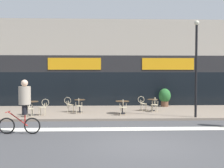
# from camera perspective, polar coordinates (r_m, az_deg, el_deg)

# --- Properties ---
(ground_plane) EXTENTS (120.00, 120.00, 0.00)m
(ground_plane) POSITION_cam_1_polar(r_m,az_deg,el_deg) (9.18, 6.63, -12.99)
(ground_plane) COLOR #424244
(sidewalk_slab) EXTENTS (40.00, 5.50, 0.12)m
(sidewalk_slab) POSITION_cam_1_polar(r_m,az_deg,el_deg) (16.23, 2.77, -6.08)
(sidewalk_slab) COLOR gray
(sidewalk_slab) RESTS_ON ground
(storefront_facade) EXTENTS (40.00, 4.06, 6.32)m
(storefront_facade) POSITION_cam_1_polar(r_m,az_deg,el_deg) (20.78, 1.70, 4.26)
(storefront_facade) COLOR #B2A899
(storefront_facade) RESTS_ON ground
(bike_lane_stripe) EXTENTS (36.00, 0.70, 0.01)m
(bike_lane_stripe) POSITION_cam_1_polar(r_m,az_deg,el_deg) (11.63, 4.73, -9.71)
(bike_lane_stripe) COLOR silver
(bike_lane_stripe) RESTS_ON ground
(bistro_table_0) EXTENTS (0.67, 0.67, 0.77)m
(bistro_table_0) POSITION_cam_1_polar(r_m,az_deg,el_deg) (15.14, -16.97, -4.47)
(bistro_table_0) COLOR black
(bistro_table_0) RESTS_ON sidewalk_slab
(bistro_table_1) EXTENTS (0.64, 0.64, 0.75)m
(bistro_table_1) POSITION_cam_1_polar(r_m,az_deg,el_deg) (15.78, -7.05, -4.18)
(bistro_table_1) COLOR black
(bistro_table_1) RESTS_ON sidewalk_slab
(bistro_table_2) EXTENTS (0.78, 0.78, 0.73)m
(bistro_table_2) POSITION_cam_1_polar(r_m,az_deg,el_deg) (15.02, 2.27, -4.49)
(bistro_table_2) COLOR black
(bistro_table_2) RESTS_ON sidewalk_slab
(bistro_table_3) EXTENTS (0.65, 0.65, 0.71)m
(bistro_table_3) POSITION_cam_1_polar(r_m,az_deg,el_deg) (16.47, 8.81, -4.02)
(bistro_table_3) COLOR black
(bistro_table_3) RESTS_ON sidewalk_slab
(cafe_chair_0_near) EXTENTS (0.41, 0.58, 0.90)m
(cafe_chair_0_near) POSITION_cam_1_polar(r_m,az_deg,el_deg) (14.54, -17.61, -4.86)
(cafe_chair_0_near) COLOR beige
(cafe_chair_0_near) RESTS_ON sidewalk_slab
(cafe_chair_0_side) EXTENTS (0.59, 0.42, 0.90)m
(cafe_chair_0_side) POSITION_cam_1_polar(r_m,az_deg,el_deg) (14.99, -14.66, -4.62)
(cafe_chair_0_side) COLOR beige
(cafe_chair_0_side) RESTS_ON sidewalk_slab
(cafe_chair_1_near) EXTENTS (0.43, 0.59, 0.90)m
(cafe_chair_1_near) POSITION_cam_1_polar(r_m,az_deg,el_deg) (15.16, -7.23, -4.49)
(cafe_chair_1_near) COLOR beige
(cafe_chair_1_near) RESTS_ON sidewalk_slab
(cafe_chair_1_side) EXTENTS (0.60, 0.45, 0.90)m
(cafe_chair_1_side) POSITION_cam_1_polar(r_m,az_deg,el_deg) (15.85, -9.30, -4.21)
(cafe_chair_1_side) COLOR beige
(cafe_chair_1_side) RESTS_ON sidewalk_slab
(cafe_chair_2_near) EXTENTS (0.44, 0.59, 0.90)m
(cafe_chair_2_near) POSITION_cam_1_polar(r_m,az_deg,el_deg) (14.40, 2.43, -4.83)
(cafe_chair_2_near) COLOR beige
(cafe_chair_2_near) RESTS_ON sidewalk_slab
(cafe_chair_3_near) EXTENTS (0.43, 0.59, 0.90)m
(cafe_chair_3_near) POSITION_cam_1_polar(r_m,az_deg,el_deg) (15.86, 9.26, -4.21)
(cafe_chair_3_near) COLOR beige
(cafe_chair_3_near) RESTS_ON sidewalk_slab
(cafe_chair_3_side) EXTENTS (0.60, 0.45, 0.90)m
(cafe_chair_3_side) POSITION_cam_1_polar(r_m,az_deg,el_deg) (16.35, 6.66, -4.00)
(cafe_chair_3_side) COLOR beige
(cafe_chair_3_side) RESTS_ON sidewalk_slab
(planter_pot) EXTENTS (0.83, 0.83, 1.26)m
(planter_pot) POSITION_cam_1_polar(r_m,az_deg,el_deg) (18.67, 11.40, -2.74)
(planter_pot) COLOR brown
(planter_pot) RESTS_ON sidewalk_slab
(lamp_post) EXTENTS (0.26, 0.26, 5.07)m
(lamp_post) POSITION_cam_1_polar(r_m,az_deg,el_deg) (14.43, 17.86, 4.69)
(lamp_post) COLOR black
(lamp_post) RESTS_ON sidewalk_slab
(cyclist_1) EXTENTS (1.68, 0.51, 2.18)m
(cyclist_1) POSITION_cam_1_polar(r_m,az_deg,el_deg) (11.02, -18.68, -3.65)
(cyclist_1) COLOR black
(cyclist_1) RESTS_ON ground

